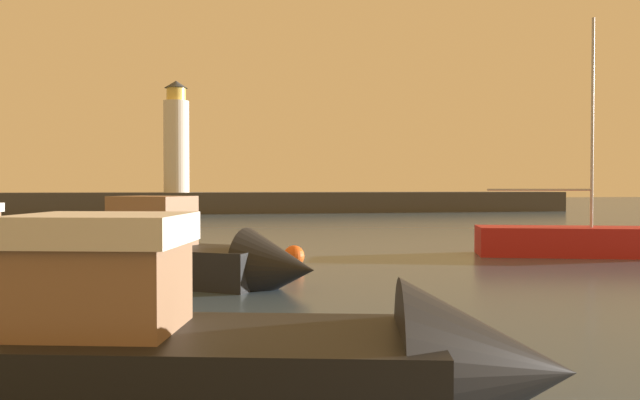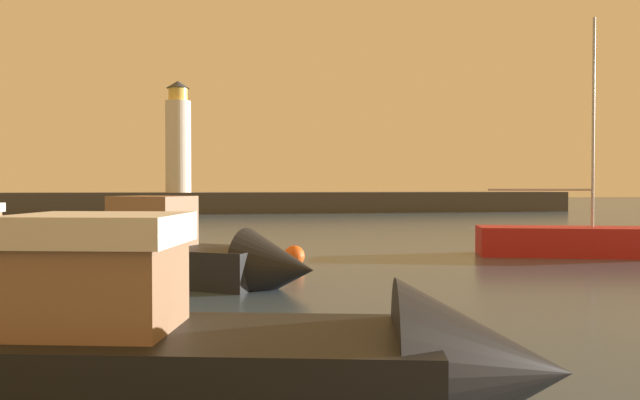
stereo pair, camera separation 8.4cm
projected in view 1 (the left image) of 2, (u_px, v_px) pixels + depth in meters
ground_plane at (272, 238)px, 36.00m from camera, size 220.00×220.00×0.00m
breakwater at (238, 203)px, 68.80m from camera, size 73.92×5.54×2.20m
lighthouse at (176, 140)px, 67.46m from camera, size 2.66×2.66×11.78m
motorboat_0 at (281, 356)px, 8.22m from camera, size 8.59×4.28×3.17m
motorboat_3 at (200, 258)px, 18.93m from camera, size 7.93×6.19×3.14m
sailboat_moored at (572, 241)px, 26.69m from camera, size 8.03×4.43×9.87m
mooring_buoy at (294, 256)px, 23.19m from camera, size 0.77×0.77×0.77m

